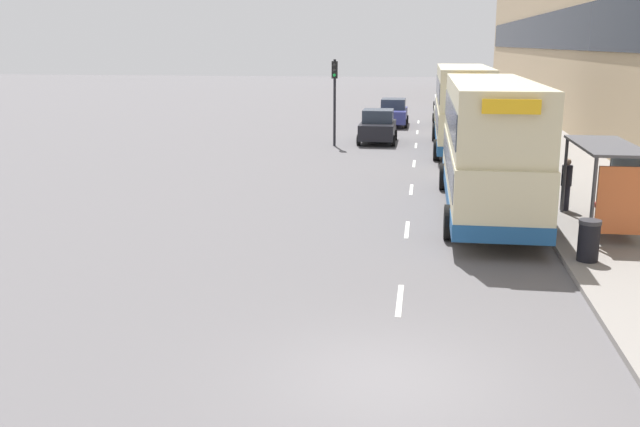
% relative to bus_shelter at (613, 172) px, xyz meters
% --- Properties ---
extents(ground_plane, '(220.00, 220.00, 0.00)m').
position_rel_bus_shelter_xyz_m(ground_plane, '(-5.77, -10.06, -1.88)').
color(ground_plane, '#5B595B').
extents(pavement, '(5.00, 93.00, 0.14)m').
position_rel_bus_shelter_xyz_m(pavement, '(0.73, 28.44, -1.81)').
color(pavement, gray).
rests_on(pavement, ground_plane).
extents(terrace_facade, '(3.10, 93.00, 14.04)m').
position_rel_bus_shelter_xyz_m(terrace_facade, '(4.72, 28.44, 5.14)').
color(terrace_facade, tan).
rests_on(terrace_facade, ground_plane).
extents(lane_mark_0, '(0.12, 2.00, 0.01)m').
position_rel_bus_shelter_xyz_m(lane_mark_0, '(-5.77, -6.25, -1.87)').
color(lane_mark_0, silver).
rests_on(lane_mark_0, ground_plane).
extents(lane_mark_1, '(0.12, 2.00, 0.01)m').
position_rel_bus_shelter_xyz_m(lane_mark_1, '(-5.77, -0.17, -1.87)').
color(lane_mark_1, silver).
rests_on(lane_mark_1, ground_plane).
extents(lane_mark_2, '(0.12, 2.00, 0.01)m').
position_rel_bus_shelter_xyz_m(lane_mark_2, '(-5.77, 5.92, -1.87)').
color(lane_mark_2, silver).
rests_on(lane_mark_2, ground_plane).
extents(lane_mark_3, '(0.12, 2.00, 0.01)m').
position_rel_bus_shelter_xyz_m(lane_mark_3, '(-5.77, 12.00, -1.87)').
color(lane_mark_3, silver).
rests_on(lane_mark_3, ground_plane).
extents(lane_mark_4, '(0.12, 2.00, 0.01)m').
position_rel_bus_shelter_xyz_m(lane_mark_4, '(-5.77, 18.09, -1.87)').
color(lane_mark_4, silver).
rests_on(lane_mark_4, ground_plane).
extents(lane_mark_5, '(0.12, 2.00, 0.01)m').
position_rel_bus_shelter_xyz_m(lane_mark_5, '(-5.77, 24.17, -1.87)').
color(lane_mark_5, silver).
rests_on(lane_mark_5, ground_plane).
extents(lane_mark_6, '(0.12, 2.00, 0.01)m').
position_rel_bus_shelter_xyz_m(lane_mark_6, '(-5.77, 30.26, -1.87)').
color(lane_mark_6, silver).
rests_on(lane_mark_6, ground_plane).
extents(bus_shelter, '(1.60, 4.20, 2.48)m').
position_rel_bus_shelter_xyz_m(bus_shelter, '(0.00, 0.00, 0.00)').
color(bus_shelter, '#4C4C51').
rests_on(bus_shelter, ground_plane).
extents(double_decker_bus_near, '(2.85, 11.09, 4.30)m').
position_rel_bus_shelter_xyz_m(double_decker_bus_near, '(-3.30, 2.39, 0.41)').
color(double_decker_bus_near, beige).
rests_on(double_decker_bus_near, ground_plane).
extents(double_decker_bus_ahead, '(2.85, 10.88, 4.30)m').
position_rel_bus_shelter_xyz_m(double_decker_bus_ahead, '(-3.47, 16.52, 0.41)').
color(double_decker_bus_ahead, beige).
rests_on(double_decker_bus_ahead, ground_plane).
extents(car_0, '(2.01, 4.43, 1.81)m').
position_rel_bus_shelter_xyz_m(car_0, '(-7.46, 27.56, -0.98)').
color(car_0, navy).
rests_on(car_0, ground_plane).
extents(car_1, '(1.96, 3.86, 1.83)m').
position_rel_bus_shelter_xyz_m(car_1, '(-3.66, 40.24, -0.98)').
color(car_1, silver).
rests_on(car_1, ground_plane).
extents(car_2, '(2.04, 4.01, 1.71)m').
position_rel_bus_shelter_xyz_m(car_2, '(-3.78, 29.54, -1.03)').
color(car_2, '#B7B799').
rests_on(car_2, ground_plane).
extents(car_3, '(2.09, 3.94, 1.84)m').
position_rel_bus_shelter_xyz_m(car_3, '(-7.93, 18.98, -0.97)').
color(car_3, black).
rests_on(car_3, ground_plane).
extents(pedestrian_1, '(0.34, 0.34, 1.70)m').
position_rel_bus_shelter_xyz_m(pedestrian_1, '(-0.75, 2.61, -0.87)').
color(pedestrian_1, '#23232D').
rests_on(pedestrian_1, ground_plane).
extents(litter_bin, '(0.55, 0.55, 1.05)m').
position_rel_bus_shelter_xyz_m(litter_bin, '(-1.22, -3.10, -1.21)').
color(litter_bin, black).
rests_on(litter_bin, ground_plane).
extents(traffic_light_far_kerb, '(0.30, 0.32, 4.62)m').
position_rel_bus_shelter_xyz_m(traffic_light_far_kerb, '(-10.17, 17.31, 1.24)').
color(traffic_light_far_kerb, black).
rests_on(traffic_light_far_kerb, ground_plane).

